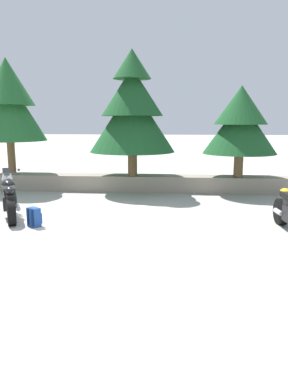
# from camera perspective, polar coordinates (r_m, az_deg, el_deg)

# --- Properties ---
(ground_plane) EXTENTS (120.00, 120.00, 0.00)m
(ground_plane) POSITION_cam_1_polar(r_m,az_deg,el_deg) (8.60, -11.92, -5.57)
(ground_plane) COLOR #A3A099
(stone_wall) EXTENTS (36.00, 0.80, 0.55)m
(stone_wall) POSITION_cam_1_polar(r_m,az_deg,el_deg) (13.09, -5.87, 1.45)
(stone_wall) COLOR gray
(stone_wall) RESTS_ON ground
(motorcycle_black_near_left) EXTENTS (1.15, 1.90, 1.18)m
(motorcycle_black_near_left) POSITION_cam_1_polar(r_m,az_deg,el_deg) (9.87, -19.93, -0.98)
(motorcycle_black_near_left) COLOR black
(motorcycle_black_near_left) RESTS_ON ground
(rider_backpack) EXTENTS (0.35, 0.34, 0.47)m
(rider_backpack) POSITION_cam_1_polar(r_m,az_deg,el_deg) (8.93, -16.49, -3.57)
(rider_backpack) COLOR navy
(rider_backpack) RESTS_ON ground
(pine_tree_far_left) EXTENTS (2.52, 2.52, 3.95)m
(pine_tree_far_left) POSITION_cam_1_polar(r_m,az_deg,el_deg) (13.83, -20.14, 12.90)
(pine_tree_far_left) COLOR brown
(pine_tree_far_left) RESTS_ON stone_wall
(pine_tree_mid_left) EXTENTS (2.84, 2.84, 4.14)m
(pine_tree_mid_left) POSITION_cam_1_polar(r_m,az_deg,el_deg) (12.57, -1.82, 12.55)
(pine_tree_mid_left) COLOR brown
(pine_tree_mid_left) RESTS_ON stone_wall
(pine_tree_mid_right) EXTENTS (2.40, 2.40, 2.97)m
(pine_tree_mid_right) POSITION_cam_1_polar(r_m,az_deg,el_deg) (12.69, 14.56, 10.42)
(pine_tree_mid_right) COLOR brown
(pine_tree_mid_right) RESTS_ON stone_wall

